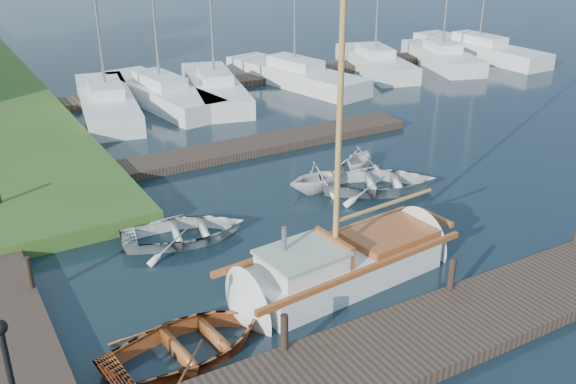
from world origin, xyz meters
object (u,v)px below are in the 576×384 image
mooring_post_1 (284,332)px  tender_c (379,179)px  marina_boat_0 (107,100)px  marina_boat_3 (295,74)px  mooring_post_2 (452,273)px  tender_b (318,175)px  marina_boat_1 (160,92)px  marina_boat_6 (442,55)px  marina_boat_2 (215,86)px  marina_boat_5 (375,61)px  sailboat (346,266)px  marina_boat_7 (478,48)px  lamp_post (8,367)px  tender_d (359,156)px  dinghy (189,340)px  mooring_post_4 (29,272)px  tender_a (184,229)px

mooring_post_1 → tender_c: bearing=40.5°
marina_boat_0 → marina_boat_3: 9.98m
tender_c → mooring_post_2: bearing=-175.6°
tender_b → marina_boat_1: bearing=2.1°
marina_boat_6 → tender_b: bearing=144.0°
marina_boat_2 → marina_boat_5: size_ratio=1.05×
sailboat → marina_boat_7: 28.35m
sailboat → marina_boat_3: (8.87, 17.38, 0.23)m
lamp_post → tender_d: (12.61, 7.87, -1.38)m
sailboat → marina_boat_1: 17.51m
marina_boat_0 → marina_boat_2: (5.23, -0.21, 0.01)m
dinghy → marina_boat_5: bearing=-51.4°
mooring_post_1 → lamp_post: size_ratio=0.33×
tender_c → marina_boat_2: 13.07m
sailboat → marina_boat_5: 22.91m
marina_boat_5 → mooring_post_4: bearing=140.6°
tender_c → marina_boat_6: 19.59m
marina_boat_1 → marina_boat_3: 7.36m
lamp_post → sailboat: (7.93, 2.02, -1.53)m
mooring_post_4 → dinghy: 4.56m
marina_boat_6 → mooring_post_4: bearing=136.4°
lamp_post → tender_b: 12.50m
tender_d → marina_boat_6: (14.07, 11.09, 0.09)m
tender_c → marina_boat_2: marina_boat_2 is taller
tender_d → marina_boat_1: marina_boat_1 is taller
mooring_post_2 → marina_boat_1: 19.47m
tender_a → marina_boat_2: bearing=-16.2°
mooring_post_4 → lamp_post: size_ratio=0.33×
tender_a → marina_boat_1: (4.23, 13.54, 0.21)m
marina_boat_5 → marina_boat_1: bearing=107.4°
marina_boat_0 → tender_d: bearing=-143.0°
marina_boat_0 → marina_boat_5: (15.55, 0.55, 0.01)m
dinghy → marina_boat_7: bearing=-61.5°
marina_boat_3 → marina_boat_6: bearing=-104.2°
mooring_post_1 → lamp_post: lamp_post is taller
tender_b → tender_d: tender_b is taller
marina_boat_1 → tender_a: bearing=154.9°
mooring_post_2 → mooring_post_4: 9.86m
mooring_post_2 → tender_c: mooring_post_2 is taller
marina_boat_6 → marina_boat_7: (3.55, 0.55, 0.00)m
tender_a → mooring_post_1: bearing=-170.6°
sailboat → marina_boat_3: size_ratio=0.80×
tender_a → lamp_post: bearing=150.1°
tender_b → lamp_post: bearing=122.4°
tender_b → tender_c: size_ratio=0.56×
marina_boat_1 → marina_boat_3: (7.36, -0.06, 0.01)m
mooring_post_2 → tender_b: tender_b is taller
mooring_post_2 → marina_boat_7: size_ratio=0.06×
mooring_post_4 → tender_d: (11.61, 2.87, -0.21)m
tender_a → marina_boat_1: size_ratio=0.31×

